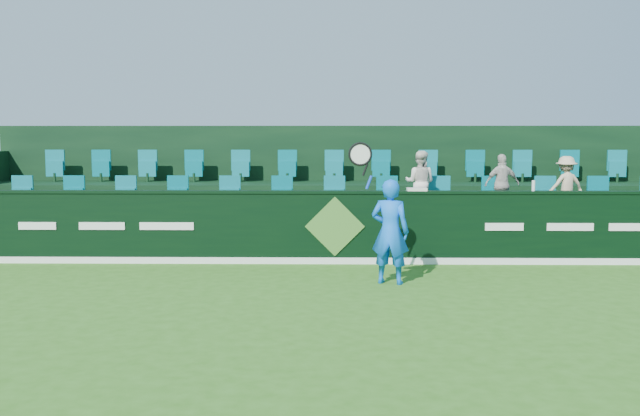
{
  "coord_description": "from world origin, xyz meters",
  "views": [
    {
      "loc": [
        -0.06,
        -9.08,
        2.34
      ],
      "look_at": [
        -0.25,
        2.8,
        1.15
      ],
      "focal_mm": 40.0,
      "sensor_mm": 36.0,
      "label": 1
    }
  ],
  "objects_px": {
    "spectator_left": "(420,182)",
    "drinks_bottle": "(533,186)",
    "spectator_right": "(566,185)",
    "tennis_player": "(390,230)",
    "spectator_middle": "(502,184)",
    "towel": "(417,189)"
  },
  "relations": [
    {
      "from": "spectator_left",
      "to": "spectator_right",
      "type": "distance_m",
      "value": 2.9
    },
    {
      "from": "drinks_bottle",
      "to": "tennis_player",
      "type": "bearing_deg",
      "value": -146.64
    },
    {
      "from": "spectator_left",
      "to": "towel",
      "type": "distance_m",
      "value": 1.14
    },
    {
      "from": "spectator_right",
      "to": "drinks_bottle",
      "type": "bearing_deg",
      "value": 36.78
    },
    {
      "from": "spectator_left",
      "to": "spectator_middle",
      "type": "height_order",
      "value": "spectator_left"
    },
    {
      "from": "spectator_middle",
      "to": "spectator_right",
      "type": "relative_size",
      "value": 1.03
    },
    {
      "from": "spectator_left",
      "to": "drinks_bottle",
      "type": "distance_m",
      "value": 2.24
    },
    {
      "from": "spectator_left",
      "to": "spectator_right",
      "type": "height_order",
      "value": "spectator_left"
    },
    {
      "from": "tennis_player",
      "to": "towel",
      "type": "xyz_separation_m",
      "value": [
        0.64,
        1.83,
        0.52
      ]
    },
    {
      "from": "spectator_middle",
      "to": "drinks_bottle",
      "type": "distance_m",
      "value": 1.16
    },
    {
      "from": "spectator_right",
      "to": "spectator_left",
      "type": "bearing_deg",
      "value": -12.66
    },
    {
      "from": "spectator_left",
      "to": "spectator_middle",
      "type": "bearing_deg",
      "value": -160.39
    },
    {
      "from": "towel",
      "to": "drinks_bottle",
      "type": "xyz_separation_m",
      "value": [
        2.13,
        0.0,
        0.07
      ]
    },
    {
      "from": "spectator_left",
      "to": "drinks_bottle",
      "type": "relative_size",
      "value": 6.45
    },
    {
      "from": "spectator_right",
      "to": "drinks_bottle",
      "type": "height_order",
      "value": "spectator_right"
    },
    {
      "from": "spectator_left",
      "to": "spectator_middle",
      "type": "distance_m",
      "value": 1.63
    },
    {
      "from": "tennis_player",
      "to": "spectator_left",
      "type": "xyz_separation_m",
      "value": [
        0.84,
        2.95,
        0.58
      ]
    },
    {
      "from": "towel",
      "to": "drinks_bottle",
      "type": "bearing_deg",
      "value": 0.0
    },
    {
      "from": "spectator_middle",
      "to": "drinks_bottle",
      "type": "relative_size",
      "value": 6.11
    },
    {
      "from": "spectator_middle",
      "to": "towel",
      "type": "relative_size",
      "value": 3.33
    },
    {
      "from": "spectator_right",
      "to": "towel",
      "type": "xyz_separation_m",
      "value": [
        -3.09,
        -1.12,
        -0.0
      ]
    },
    {
      "from": "spectator_left",
      "to": "spectator_right",
      "type": "xyz_separation_m",
      "value": [
        2.9,
        0.0,
        -0.05
      ]
    }
  ]
}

